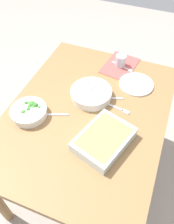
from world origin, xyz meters
name	(u,v)px	position (x,y,z in m)	size (l,w,h in m)	color
ground_plane	(87,171)	(0.00, 0.00, 0.00)	(6.00, 6.00, 0.00)	#9E9389
dining_table	(87,122)	(0.00, 0.00, 0.65)	(1.20, 0.90, 0.74)	olive
placemat	(120,66)	(0.48, -0.06, 0.74)	(0.28, 0.20, 0.00)	#B24C47
stew_bowl	(91,93)	(0.12, 0.02, 0.77)	(0.25, 0.25, 0.06)	silver
broccoli_bowl	(29,111)	(-0.14, 0.30, 0.77)	(0.21, 0.21, 0.07)	silver
baking_dish	(104,139)	(-0.17, -0.16, 0.77)	(0.35, 0.30, 0.06)	silver
drink_cup	(121,61)	(0.48, -0.06, 0.78)	(0.07, 0.07, 0.08)	#B2BCC6
side_plate	(136,84)	(0.33, -0.21, 0.75)	(0.22, 0.22, 0.01)	white
spoon_by_stew	(105,97)	(0.15, -0.06, 0.74)	(0.07, 0.17, 0.01)	silver
spoon_by_broccoli	(49,114)	(-0.10, 0.20, 0.74)	(0.08, 0.17, 0.01)	silver
spoon_spare	(125,68)	(0.47, -0.10, 0.74)	(0.08, 0.17, 0.01)	silver
fork_on_table	(118,108)	(0.09, -0.16, 0.74)	(0.05, 0.18, 0.01)	silver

